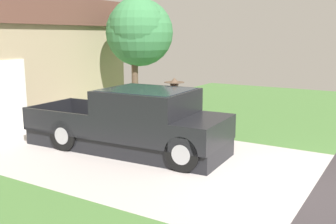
# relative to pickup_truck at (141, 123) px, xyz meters

# --- Properties ---
(pickup_truck) EXTENTS (2.24, 5.39, 1.61)m
(pickup_truck) POSITION_rel_pickup_truck_xyz_m (0.00, 0.00, 0.00)
(pickup_truck) COLOR black
(pickup_truck) RESTS_ON ground
(person_with_hat) EXTENTS (0.54, 0.54, 1.78)m
(person_with_hat) POSITION_rel_pickup_truck_xyz_m (1.26, -0.24, 0.30)
(person_with_hat) COLOR #333842
(person_with_hat) RESTS_ON ground
(handbag) EXTENTS (0.38, 0.20, 0.48)m
(handbag) POSITION_rel_pickup_truck_xyz_m (1.15, -0.40, -0.59)
(handbag) COLOR tan
(handbag) RESTS_ON ground
(front_yard_tree) EXTENTS (2.48, 2.42, 4.22)m
(front_yard_tree) POSITION_rel_pickup_truck_xyz_m (3.76, 2.72, 2.34)
(front_yard_tree) COLOR brown
(front_yard_tree) RESTS_ON ground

